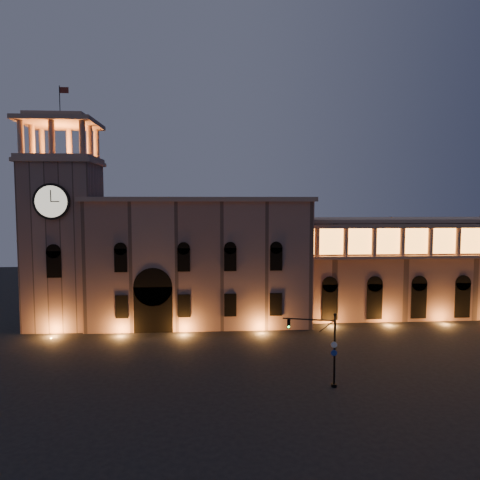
# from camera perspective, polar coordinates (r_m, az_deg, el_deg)

# --- Properties ---
(ground) EXTENTS (160.00, 160.00, 0.00)m
(ground) POSITION_cam_1_polar(r_m,az_deg,el_deg) (47.32, -2.71, -16.36)
(ground) COLOR black
(ground) RESTS_ON ground
(government_building) EXTENTS (30.80, 12.80, 17.60)m
(government_building) POSITION_cam_1_polar(r_m,az_deg,el_deg) (66.60, -4.96, -2.40)
(government_building) COLOR #8B665B
(government_building) RESTS_ON ground
(clock_tower) EXTENTS (9.80, 9.80, 32.40)m
(clock_tower) POSITION_cam_1_polar(r_m,az_deg,el_deg) (68.15, -20.68, 0.63)
(clock_tower) COLOR #8B665B
(clock_tower) RESTS_ON ground
(colonnade_wing) EXTENTS (40.60, 11.50, 14.50)m
(colonnade_wing) POSITION_cam_1_polar(r_m,az_deg,el_deg) (76.23, 21.66, -2.90)
(colonnade_wing) COLOR #856155
(colonnade_wing) RESTS_ON ground
(traffic_light) EXTENTS (4.87, 1.60, 6.90)m
(traffic_light) POSITION_cam_1_polar(r_m,az_deg,el_deg) (44.66, 10.34, -12.81)
(traffic_light) COLOR black
(traffic_light) RESTS_ON ground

